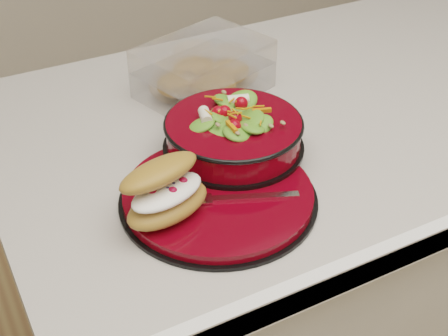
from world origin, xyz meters
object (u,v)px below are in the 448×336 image
salad_bowl (233,129)px  fork (237,198)px  dinner_plate (219,196)px  pastry_box (204,71)px  croissant (165,191)px  island_counter (312,271)px

salad_bowl → fork: 0.13m
fork → dinner_plate: bearing=48.8°
salad_bowl → pastry_box: bearing=75.5°
salad_bowl → fork: size_ratio=1.42×
salad_bowl → pastry_box: size_ratio=0.86×
dinner_plate → pastry_box: (0.13, 0.30, 0.03)m
dinner_plate → croissant: bearing=-173.9°
salad_bowl → croissant: 0.18m
island_counter → dinner_plate: size_ratio=4.30×
dinner_plate → salad_bowl: salad_bowl is taller
croissant → fork: croissant is taller
dinner_plate → pastry_box: pastry_box is taller
island_counter → salad_bowl: size_ratio=5.58×
fork → pastry_box: (0.11, 0.33, 0.02)m
island_counter → salad_bowl: bearing=-161.9°
croissant → pastry_box: bearing=39.9°
island_counter → dinner_plate: bearing=-152.4°
fork → salad_bowl: bearing=-3.2°
island_counter → fork: fork is taller
pastry_box → fork: bearing=-126.3°
pastry_box → croissant: bearing=-141.8°
salad_bowl → croissant: size_ratio=1.57×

